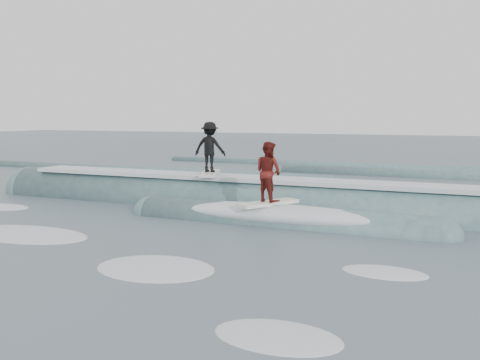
% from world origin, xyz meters
% --- Properties ---
extents(ground, '(160.00, 160.00, 0.00)m').
position_xyz_m(ground, '(0.00, 0.00, 0.00)').
color(ground, '#3C4C57').
rests_on(ground, ground).
extents(breaking_wave, '(22.07, 3.82, 2.07)m').
position_xyz_m(breaking_wave, '(0.32, 5.49, 0.05)').
color(breaking_wave, '#3D5F67').
rests_on(breaking_wave, ground).
extents(surfer_black, '(1.22, 2.07, 1.87)m').
position_xyz_m(surfer_black, '(-1.60, 5.88, 2.02)').
color(surfer_black, silver).
rests_on(surfer_black, ground).
extents(surfer_red, '(1.47, 2.01, 1.87)m').
position_xyz_m(surfer_red, '(1.44, 3.68, 1.46)').
color(surfer_red, white).
rests_on(surfer_red, ground).
extents(whitewater, '(15.58, 8.02, 0.10)m').
position_xyz_m(whitewater, '(-1.32, -1.15, 0.00)').
color(whitewater, silver).
rests_on(whitewater, ground).
extents(far_swells, '(40.08, 8.65, 0.80)m').
position_xyz_m(far_swells, '(-0.32, 17.65, 0.00)').
color(far_swells, '#3D5F67').
rests_on(far_swells, ground).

